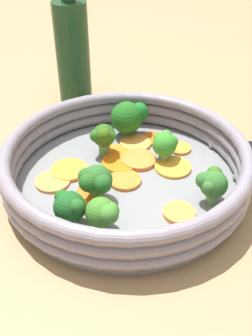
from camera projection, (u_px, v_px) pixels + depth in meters
The scene contains 27 objects.
ground_plane at pixel (126, 185), 0.50m from camera, with size 4.00×4.00×0.00m, color #9C7A53.
skillet at pixel (126, 181), 0.50m from camera, with size 0.29×0.29×0.01m, color gray.
skillet_rim_wall at pixel (126, 162), 0.48m from camera, with size 0.30×0.30×0.05m.
skillet_rivet_left at pixel (236, 177), 0.49m from camera, with size 0.01×0.01×0.01m, color gray.
skillet_rivet_right at pixel (212, 145), 0.55m from camera, with size 0.01×0.01×0.01m, color gray.
carrot_slice_0 at pixel (139, 160), 0.52m from camera, with size 0.05×0.05×0.01m, color orange.
carrot_slice_1 at pixel (115, 152), 0.54m from camera, with size 0.04×0.04×0.00m, color orange.
carrot_slice_2 at pixel (90, 192), 0.47m from camera, with size 0.03×0.03×0.01m, color orange.
carrot_slice_3 at pixel (128, 180), 0.49m from camera, with size 0.04×0.04×0.00m, color orange.
carrot_slice_4 at pixel (179, 213), 0.44m from camera, with size 0.04×0.04×0.01m, color #F9993B.
carrot_slice_5 at pixel (180, 148), 0.55m from camera, with size 0.03×0.03×0.00m, color orange.
carrot_slice_6 at pixel (96, 207), 0.45m from camera, with size 0.03×0.03×0.00m, color orange.
carrot_slice_7 at pixel (53, 182), 0.49m from camera, with size 0.04×0.04×0.00m, color #F99342.
carrot_slice_8 at pixel (154, 139), 0.57m from camera, with size 0.04×0.04×0.00m, color orange.
carrot_slice_9 at pixel (69, 207), 0.45m from camera, with size 0.03×0.03×0.00m, color orange.
carrot_slice_10 at pixel (120, 162), 0.52m from camera, with size 0.05×0.05×0.00m, color orange.
carrot_slice_11 at pixel (173, 167), 0.51m from camera, with size 0.05×0.05×0.00m, color orange.
carrot_slice_12 at pixel (134, 143), 0.56m from camera, with size 0.04×0.04×0.00m, color #F1973E.
carrot_slice_13 at pixel (70, 169), 0.51m from camera, with size 0.05×0.05×0.00m, color orange.
broccoli_floret_0 at pixel (212, 183), 0.44m from camera, with size 0.04×0.04×0.04m.
broccoli_floret_1 at pixel (103, 213), 0.41m from camera, with size 0.04×0.04×0.04m.
broccoli_floret_2 at pixel (129, 116), 0.56m from camera, with size 0.05×0.05×0.05m.
broccoli_floret_3 at pixel (69, 206), 0.42m from camera, with size 0.04×0.04×0.04m.
broccoli_floret_4 at pixel (165, 144), 0.51m from camera, with size 0.03×0.04×0.04m.
broccoli_floret_5 at pixel (96, 181), 0.44m from camera, with size 0.04×0.04×0.05m.
broccoli_floret_6 at pixel (104, 137), 0.52m from camera, with size 0.03×0.04×0.05m.
oil_bottle at pixel (73, 51), 0.65m from camera, with size 0.06×0.06×0.21m.
Camera 1 is at (-0.07, 0.39, 0.32)m, focal length 42.00 mm.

